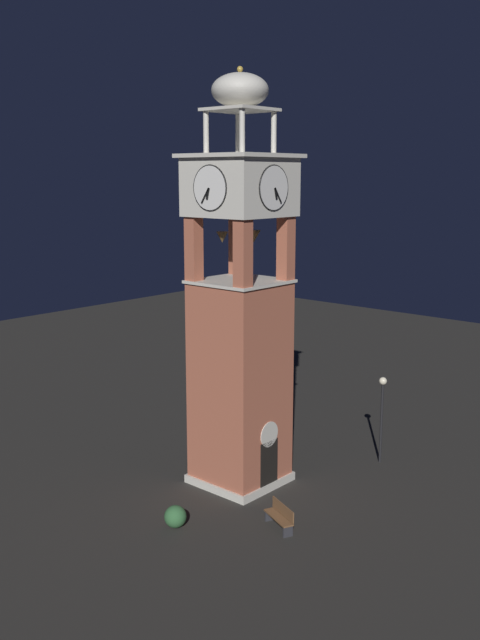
{
  "coord_description": "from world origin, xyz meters",
  "views": [
    {
      "loc": [
        -22.26,
        -19.77,
        13.2
      ],
      "look_at": [
        0.0,
        0.0,
        7.21
      ],
      "focal_mm": 40.68,
      "sensor_mm": 36.0,
      "label": 1
    }
  ],
  "objects_px": {
    "park_bench": "(280,516)",
    "trash_bin": "(288,444)",
    "lamp_post": "(382,404)",
    "clock_tower": "(240,324)"
  },
  "relations": [
    {
      "from": "lamp_post",
      "to": "park_bench",
      "type": "bearing_deg",
      "value": -176.3
    },
    {
      "from": "park_bench",
      "to": "trash_bin",
      "type": "relative_size",
      "value": 2.06
    },
    {
      "from": "park_bench",
      "to": "trash_bin",
      "type": "height_order",
      "value": "park_bench"
    },
    {
      "from": "park_bench",
      "to": "trash_bin",
      "type": "xyz_separation_m",
      "value": [
        6.26,
        4.51,
        -0.08
      ]
    },
    {
      "from": "clock_tower",
      "to": "park_bench",
      "type": "height_order",
      "value": "clock_tower"
    },
    {
      "from": "clock_tower",
      "to": "trash_bin",
      "type": "bearing_deg",
      "value": 7.07
    },
    {
      "from": "park_bench",
      "to": "lamp_post",
      "type": "distance_m",
      "value": 8.5
    },
    {
      "from": "clock_tower",
      "to": "park_bench",
      "type": "distance_m",
      "value": 8.0
    },
    {
      "from": "lamp_post",
      "to": "trash_bin",
      "type": "height_order",
      "value": "lamp_post"
    },
    {
      "from": "clock_tower",
      "to": "trash_bin",
      "type": "distance_m",
      "value": 7.77
    }
  ]
}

